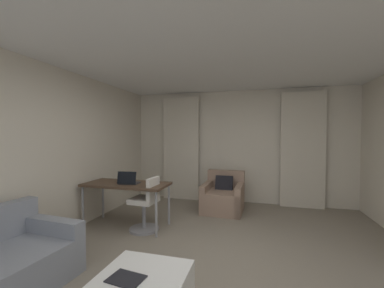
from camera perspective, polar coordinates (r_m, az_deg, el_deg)
ground_plane at (r=3.15m, az=6.03°, el=-27.65°), size 12.00×12.00×0.00m
wall_window at (r=5.76m, az=10.90°, el=-0.60°), size 5.12×0.06×2.60m
wall_left at (r=4.02m, az=-32.32°, el=-2.00°), size 0.06×6.12×2.60m
ceiling at (r=2.94m, az=6.24°, el=23.34°), size 5.12×6.12×0.06m
curtain_left_panel at (r=5.90m, az=-2.65°, el=-0.99°), size 0.90×0.06×2.50m
curtain_right_panel at (r=5.69m, az=24.73°, el=-1.28°), size 0.90×0.06×2.50m
armchair at (r=5.15m, az=7.42°, el=-12.44°), size 0.83×0.89×0.80m
desk at (r=4.32m, az=-15.23°, el=-9.72°), size 1.43×0.65×0.75m
desk_chair at (r=4.14m, az=-10.82°, el=-14.41°), size 0.48×0.48×0.88m
laptop at (r=4.23m, az=-14.80°, el=-8.52°), size 0.34×0.28×0.22m
magazine_open at (r=2.27m, az=-15.37°, el=-28.43°), size 0.30×0.23×0.01m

